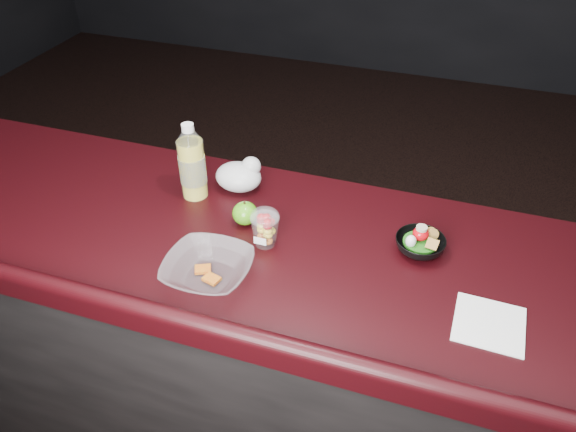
# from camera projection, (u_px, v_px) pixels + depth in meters

# --- Properties ---
(counter) EXTENTS (4.06, 0.71, 1.02)m
(counter) POSITION_uv_depth(u_px,v_px,m) (287.00, 362.00, 1.85)
(counter) COLOR black
(counter) RESTS_ON ground
(lemonade_bottle) EXTENTS (0.08, 0.08, 0.24)m
(lemonade_bottle) POSITION_uv_depth(u_px,v_px,m) (192.00, 167.00, 1.67)
(lemonade_bottle) COLOR gold
(lemonade_bottle) RESTS_ON counter
(fruit_cup) EXTENTS (0.08, 0.08, 0.11)m
(fruit_cup) POSITION_uv_depth(u_px,v_px,m) (265.00, 227.00, 1.51)
(fruit_cup) COLOR white
(fruit_cup) RESTS_ON counter
(green_apple) EXTENTS (0.07, 0.07, 0.08)m
(green_apple) POSITION_uv_depth(u_px,v_px,m) (245.00, 213.00, 1.60)
(green_apple) COLOR #34850F
(green_apple) RESTS_ON counter
(plastic_bag) EXTENTS (0.14, 0.12, 0.11)m
(plastic_bag) POSITION_uv_depth(u_px,v_px,m) (240.00, 175.00, 1.73)
(plastic_bag) COLOR silver
(plastic_bag) RESTS_ON counter
(snack_bowl) EXTENTS (0.14, 0.14, 0.07)m
(snack_bowl) POSITION_uv_depth(u_px,v_px,m) (420.00, 243.00, 1.50)
(snack_bowl) COLOR black
(snack_bowl) RESTS_ON counter
(takeout_bowl) EXTENTS (0.23, 0.23, 0.05)m
(takeout_bowl) POSITION_uv_depth(u_px,v_px,m) (208.00, 269.00, 1.42)
(takeout_bowl) COLOR silver
(takeout_bowl) RESTS_ON counter
(paper_napkin) EXTENTS (0.17, 0.17, 0.00)m
(paper_napkin) POSITION_uv_depth(u_px,v_px,m) (489.00, 324.00, 1.31)
(paper_napkin) COLOR white
(paper_napkin) RESTS_ON counter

